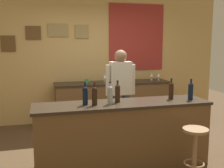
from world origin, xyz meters
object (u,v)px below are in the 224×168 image
object	(u,v)px
wine_bottle_b	(95,95)
wine_glass_a	(105,77)
wine_bottle_a	(85,95)
wine_glass_d	(152,75)
wine_glass_e	(159,75)
wine_glass_c	(129,77)
bar_stool	(195,145)
wine_bottle_f	(191,90)
wine_bottle_e	(171,90)
wine_bottle_d	(118,93)
wine_bottle_c	(110,94)
wine_glass_b	(123,76)
bartender	(120,90)
coffee_mug	(87,81)

from	to	relation	value
wine_bottle_b	wine_glass_a	distance (m)	2.29
wine_bottle_a	wine_glass_d	xyz separation A→B (m)	(1.85, 2.13, -0.05)
wine_glass_e	wine_bottle_a	bearing A→B (deg)	-133.91
wine_glass_a	wine_glass_c	world-z (taller)	same
bar_stool	wine_bottle_f	size ratio (longest dim) A/B	2.22
wine_bottle_a	wine_bottle_e	xyz separation A→B (m)	(1.28, 0.06, 0.00)
wine_glass_a	bar_stool	bearing A→B (deg)	-79.42
wine_bottle_b	wine_glass_d	bearing A→B (deg)	51.53
wine_bottle_b	wine_bottle_d	world-z (taller)	same
wine_bottle_c	wine_glass_c	distance (m)	2.22
wine_glass_a	wine_glass_b	distance (m)	0.40
bar_stool	wine_glass_e	xyz separation A→B (m)	(0.71, 2.69, 0.55)
wine_glass_a	wine_bottle_d	bearing A→B (deg)	-98.40
wine_bottle_d	wine_glass_a	bearing A→B (deg)	81.60
wine_glass_b	wine_bottle_c	bearing A→B (deg)	-111.43
bar_stool	wine_bottle_f	world-z (taller)	wine_bottle_f
bartender	wine_glass_a	world-z (taller)	bartender
wine_glass_a	wine_glass_e	distance (m)	1.23
wine_bottle_d	wine_glass_c	distance (m)	2.09
bar_stool	wine_glass_d	size ratio (longest dim) A/B	4.39
bartender	bar_stool	xyz separation A→B (m)	(0.54, -1.51, -0.48)
wine_bottle_a	bartender	bearing A→B (deg)	49.70
wine_bottle_f	wine_glass_a	size ratio (longest dim) A/B	1.97
wine_bottle_a	wine_glass_c	xyz separation A→B (m)	(1.26, 1.97, -0.05)
bartender	wine_glass_a	xyz separation A→B (m)	(0.02, 1.26, 0.07)
wine_bottle_e	wine_glass_a	distance (m)	2.14
coffee_mug	wine_bottle_f	bearing A→B (deg)	-59.90
wine_bottle_e	wine_glass_d	bearing A→B (deg)	74.74
bartender	bar_stool	size ratio (longest dim) A/B	2.38
wine_glass_e	wine_bottle_f	bearing A→B (deg)	-102.25
wine_glass_a	wine_glass_b	world-z (taller)	same
bartender	wine_bottle_d	bearing A→B (deg)	-109.12
wine_bottle_f	wine_glass_c	xyz separation A→B (m)	(-0.27, 2.03, -0.05)
wine_bottle_b	wine_glass_e	xyz separation A→B (m)	(1.88, 2.12, -0.05)
bar_stool	wine_glass_e	world-z (taller)	wine_glass_e
wine_bottle_d	wine_glass_d	size ratio (longest dim) A/B	1.97
wine_glass_b	wine_glass_e	size ratio (longest dim) A/B	1.00
wine_bottle_a	coffee_mug	size ratio (longest dim) A/B	2.45
wine_glass_d	wine_glass_b	bearing A→B (deg)	-177.22
wine_glass_a	wine_glass_d	xyz separation A→B (m)	(1.08, -0.02, 0.00)
wine_glass_e	bartender	bearing A→B (deg)	-136.34
wine_bottle_c	coffee_mug	size ratio (longest dim) A/B	2.45
bartender	wine_glass_d	size ratio (longest dim) A/B	10.45
wine_glass_a	wine_glass_d	distance (m)	1.08
wine_glass_c	wine_glass_d	bearing A→B (deg)	14.61
wine_bottle_c	wine_glass_e	world-z (taller)	wine_bottle_c
wine_glass_d	bartender	bearing A→B (deg)	-131.44
wine_bottle_d	wine_bottle_b	bearing A→B (deg)	-164.03
wine_bottle_d	wine_glass_e	size ratio (longest dim) A/B	1.97
wine_bottle_f	wine_glass_e	distance (m)	2.18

